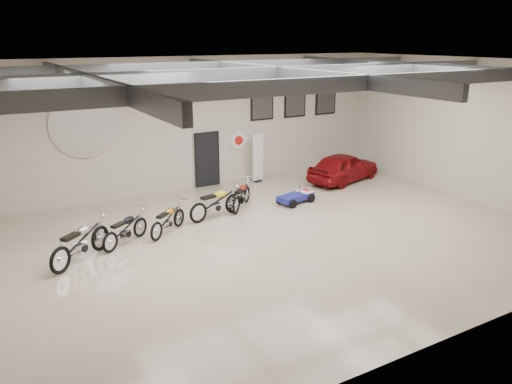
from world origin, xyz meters
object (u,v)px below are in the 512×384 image
motorcycle_red (241,195)px  go_kart (298,194)px  motorcycle_yellow (216,202)px  motorcycle_gold (168,219)px  banner_stand (258,158)px  vintage_car (344,167)px  motorcycle_silver (80,241)px  motorcycle_black (125,229)px

motorcycle_red → go_kart: (2.07, -0.44, -0.17)m
motorcycle_yellow → go_kart: 3.25m
motorcycle_yellow → go_kart: bearing=-13.0°
motorcycle_gold → go_kart: bearing=-31.7°
banner_stand → vintage_car: 3.52m
motorcycle_gold → motorcycle_yellow: size_ratio=0.86×
motorcycle_gold → go_kart: motorcycle_gold is taller
banner_stand → vintage_car: banner_stand is taller
motorcycle_gold → motorcycle_silver: bearing=157.8°
motorcycle_silver → go_kart: motorcycle_silver is taller
motorcycle_black → motorcycle_gold: motorcycle_black is taller
motorcycle_black → banner_stand: bearing=-3.8°
motorcycle_gold → motorcycle_red: 3.16m
motorcycle_black → vintage_car: size_ratio=0.52×
motorcycle_black → vintage_car: vintage_car is taller
banner_stand → motorcycle_black: (-6.49, -3.74, -0.50)m
go_kart → motorcycle_yellow: bearing=166.9°
motorcycle_yellow → motorcycle_gold: bearing=-177.0°
banner_stand → motorcycle_gold: size_ratio=1.09×
motorcycle_yellow → vintage_car: bearing=-1.0°
motorcycle_silver → motorcycle_gold: bearing=-23.3°
motorcycle_silver → motorcycle_yellow: motorcycle_silver is taller
motorcycle_black → go_kart: motorcycle_black is taller
banner_stand → motorcycle_red: (-2.15, -2.60, -0.49)m
motorcycle_silver → motorcycle_gold: motorcycle_silver is taller
banner_stand → motorcycle_yellow: bearing=-148.2°
go_kart → motorcycle_black: bearing=173.3°
motorcycle_black → vintage_car: (9.56, 2.07, 0.12)m
banner_stand → go_kart: size_ratio=1.14×
motorcycle_silver → vintage_car: (10.89, 2.62, 0.03)m
motorcycle_silver → vintage_car: 11.20m
motorcycle_yellow → motorcycle_red: size_ratio=1.12×
motorcycle_black → motorcycle_silver: bearing=168.6°
motorcycle_gold → vintage_car: bearing=-24.7°
motorcycle_red → motorcycle_gold: bearing=152.5°
motorcycle_silver → motorcycle_yellow: size_ratio=1.06×
motorcycle_black → vintage_car: bearing=-21.5°
go_kart → vintage_car: vintage_car is taller
banner_stand → vintage_car: (3.07, -1.67, -0.37)m
banner_stand → motorcycle_red: size_ratio=1.05×
banner_stand → motorcycle_silver: size_ratio=0.88×
motorcycle_yellow → vintage_car: 6.53m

